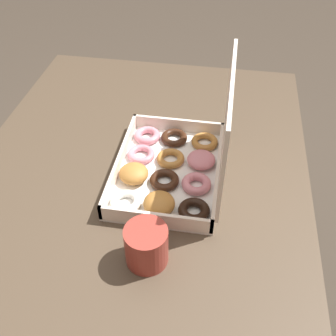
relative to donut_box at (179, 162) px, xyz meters
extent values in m
plane|color=#42382D|center=(0.04, -0.11, -0.76)|extent=(8.00, 8.00, 0.00)
cube|color=#4C3D2D|center=(0.04, -0.11, -0.06)|extent=(1.22, 0.86, 0.03)
cylinder|color=#4C3D2D|center=(-0.52, -0.49, -0.42)|extent=(0.06, 0.06, 0.68)
cylinder|color=#4C3D2D|center=(-0.52, 0.28, -0.42)|extent=(0.06, 0.06, 0.68)
cube|color=white|center=(-0.01, -0.03, -0.05)|extent=(0.35, 0.25, 0.01)
cube|color=silver|center=(-0.01, -0.15, -0.02)|extent=(0.35, 0.01, 0.04)
cube|color=silver|center=(-0.01, 0.09, -0.02)|extent=(0.35, 0.01, 0.04)
cube|color=silver|center=(-0.18, -0.03, -0.02)|extent=(0.01, 0.25, 0.04)
cube|color=silver|center=(0.17, -0.03, -0.02)|extent=(0.01, 0.25, 0.04)
cube|color=silver|center=(-0.01, 0.10, 0.12)|extent=(0.35, 0.01, 0.24)
torus|color=pink|center=(-0.13, -0.11, -0.03)|extent=(0.07, 0.07, 0.02)
torus|color=pink|center=(-0.05, -0.10, -0.03)|extent=(0.07, 0.07, 0.02)
ellipsoid|color=#B77A38|center=(0.03, -0.11, -0.02)|extent=(0.07, 0.07, 0.04)
torus|color=white|center=(0.12, -0.10, -0.03)|extent=(0.07, 0.07, 0.02)
torus|color=#381E11|center=(-0.13, -0.03, -0.03)|extent=(0.07, 0.07, 0.02)
torus|color=#B77A38|center=(-0.05, -0.03, -0.03)|extent=(0.07, 0.07, 0.02)
torus|color=#381E11|center=(0.03, -0.03, -0.03)|extent=(0.07, 0.07, 0.02)
ellipsoid|color=#B77A38|center=(0.12, -0.03, -0.02)|extent=(0.07, 0.07, 0.04)
torus|color=#B77A38|center=(-0.13, 0.05, -0.03)|extent=(0.07, 0.07, 0.02)
ellipsoid|color=pink|center=(-0.05, 0.05, -0.03)|extent=(0.07, 0.07, 0.03)
torus|color=pink|center=(0.03, 0.05, -0.03)|extent=(0.07, 0.07, 0.02)
torus|color=black|center=(0.12, 0.05, -0.03)|extent=(0.07, 0.07, 0.02)
cylinder|color=#A3382D|center=(0.25, -0.03, 0.00)|extent=(0.09, 0.09, 0.09)
cylinder|color=black|center=(0.25, -0.03, 0.04)|extent=(0.07, 0.07, 0.01)
camera|label=1|loc=(0.70, 0.09, 0.64)|focal=42.00mm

